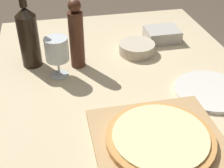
{
  "coord_description": "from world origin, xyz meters",
  "views": [
    {
      "loc": [
        -0.25,
        -0.85,
        1.37
      ],
      "look_at": [
        -0.07,
        -0.02,
        0.79
      ],
      "focal_mm": 50.0,
      "sensor_mm": 36.0,
      "label": 1
    }
  ],
  "objects_px": {
    "pizza": "(160,138)",
    "small_bowl": "(137,48)",
    "wine_bottle": "(28,36)",
    "pepper_mill": "(76,36)",
    "wine_glass": "(57,50)"
  },
  "relations": [
    {
      "from": "wine_glass",
      "to": "small_bowl",
      "type": "bearing_deg",
      "value": 18.48
    },
    {
      "from": "pizza",
      "to": "pepper_mill",
      "type": "height_order",
      "value": "pepper_mill"
    },
    {
      "from": "pepper_mill",
      "to": "small_bowl",
      "type": "bearing_deg",
      "value": 11.24
    },
    {
      "from": "pizza",
      "to": "small_bowl",
      "type": "xyz_separation_m",
      "value": [
        0.08,
        0.54,
        -0.01
      ]
    },
    {
      "from": "pizza",
      "to": "wine_bottle",
      "type": "relative_size",
      "value": 0.96
    },
    {
      "from": "pizza",
      "to": "pepper_mill",
      "type": "xyz_separation_m",
      "value": [
        -0.17,
        0.49,
        0.1
      ]
    },
    {
      "from": "pepper_mill",
      "to": "pizza",
      "type": "bearing_deg",
      "value": -70.69
    },
    {
      "from": "wine_glass",
      "to": "small_bowl",
      "type": "height_order",
      "value": "wine_glass"
    },
    {
      "from": "pizza",
      "to": "wine_bottle",
      "type": "xyz_separation_m",
      "value": [
        -0.35,
        0.54,
        0.1
      ]
    },
    {
      "from": "wine_glass",
      "to": "wine_bottle",
      "type": "bearing_deg",
      "value": 132.8
    },
    {
      "from": "small_bowl",
      "to": "wine_bottle",
      "type": "bearing_deg",
      "value": -179.25
    },
    {
      "from": "pepper_mill",
      "to": "wine_glass",
      "type": "bearing_deg",
      "value": -142.41
    },
    {
      "from": "wine_bottle",
      "to": "small_bowl",
      "type": "xyz_separation_m",
      "value": [
        0.44,
        0.01,
        -0.1
      ]
    },
    {
      "from": "pepper_mill",
      "to": "small_bowl",
      "type": "relative_size",
      "value": 1.79
    },
    {
      "from": "wine_bottle",
      "to": "pepper_mill",
      "type": "bearing_deg",
      "value": -14.22
    }
  ]
}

